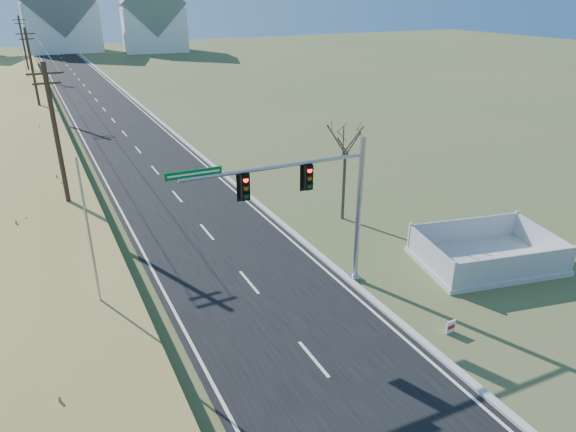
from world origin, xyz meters
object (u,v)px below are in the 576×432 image
object	(u,v)px
fence_enclosure	(486,258)
flagpole	(95,265)
traffic_signal_mast	(322,202)
bare_tree	(346,138)
open_sign	(451,327)

from	to	relation	value
fence_enclosure	flagpole	world-z (taller)	flagpole
traffic_signal_mast	bare_tree	size ratio (longest dim) A/B	1.42
traffic_signal_mast	fence_enclosure	size ratio (longest dim) A/B	1.17
flagpole	open_sign	bearing A→B (deg)	-28.32
traffic_signal_mast	bare_tree	bearing A→B (deg)	52.51
flagpole	fence_enclosure	bearing A→B (deg)	-9.50
traffic_signal_mast	bare_tree	distance (m)	7.95
bare_tree	fence_enclosure	bearing A→B (deg)	-66.45
traffic_signal_mast	open_sign	distance (m)	7.13
bare_tree	flagpole	bearing A→B (deg)	-161.25
fence_enclosure	bare_tree	bearing A→B (deg)	125.69
fence_enclosure	flagpole	size ratio (longest dim) A/B	1.03
flagpole	bare_tree	xyz separation A→B (m)	(14.20, 4.82, 2.02)
open_sign	flagpole	world-z (taller)	flagpole
flagpole	bare_tree	size ratio (longest dim) A/B	1.18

